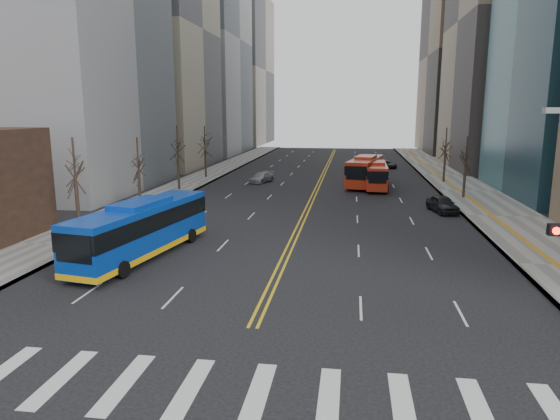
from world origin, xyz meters
name	(u,v)px	position (x,y,z in m)	size (l,w,h in m)	color
ground	(223,391)	(0.00, 0.00, 0.00)	(220.00, 220.00, 0.00)	black
sidewalk_right	(467,191)	(17.50, 45.00, 0.07)	(7.00, 130.00, 0.15)	slate
sidewalk_left	(186,185)	(-16.50, 45.00, 0.07)	(5.00, 130.00, 0.15)	slate
crosswalk	(223,391)	(0.00, 0.00, 0.01)	(26.70, 4.00, 0.01)	silver
centerline	(322,177)	(0.00, 55.00, 0.01)	(0.55, 100.00, 0.01)	gold
office_towers	(331,15)	(0.12, 68.51, 23.92)	(83.00, 134.00, 58.00)	gray
street_trees	(240,155)	(-7.18, 34.55, 4.87)	(35.20, 47.20, 7.60)	#2D231B
blue_bus	(142,227)	(-9.11, 14.66, 1.93)	(4.80, 12.93, 3.67)	#0B3AAD
red_bus_near	(365,169)	(5.79, 48.09, 2.07)	(5.06, 12.09, 3.72)	#AA2712
red_bus_far	(376,173)	(7.03, 45.90, 1.83)	(2.75, 10.29, 3.28)	#AA2712
car_white	(130,226)	(-12.50, 20.08, 0.68)	(1.43, 4.10, 1.35)	white
car_dark_mid	(443,204)	(12.50, 32.12, 0.78)	(1.84, 4.57, 1.56)	black
car_silver	(261,177)	(-7.56, 48.85, 0.66)	(1.85, 4.54, 1.32)	#96969B
car_dark_far	(388,164)	(9.89, 68.09, 0.58)	(1.91, 4.15, 1.15)	black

